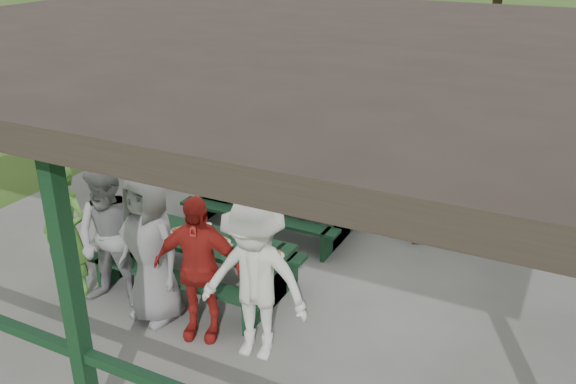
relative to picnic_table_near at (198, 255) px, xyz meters
The scene contains 16 objects.
ground 1.44m from the picnic_table_near, 65.15° to the left, with size 90.00×90.00×0.00m, color #35571B.
concrete_slab 1.42m from the picnic_table_near, 65.15° to the left, with size 10.00×8.00×0.10m, color #61615C.
pavilion_structure 2.91m from the picnic_table_near, 65.15° to the left, with size 10.60×8.60×3.24m.
picnic_table_near is the anchor object (origin of this frame).
picnic_table_far 2.00m from the picnic_table_near, 87.76° to the left, with size 2.64×1.39×0.75m.
table_setting 0.35m from the picnic_table_near, ahead, with size 2.48×0.45×0.10m.
contestant_green 1.67m from the picnic_table_near, 145.34° to the right, with size 0.66×0.44×1.82m, color #4E8A30.
contestant_grey_left 1.16m from the picnic_table_near, 129.77° to the right, with size 0.91×0.71×1.87m, color gray.
contestant_grey_mid 0.95m from the picnic_table_near, 95.22° to the right, with size 0.93×0.61×1.90m, color gray.
contestant_red 1.14m from the picnic_table_near, 54.23° to the right, with size 1.04×0.43×1.77m, color #A8211C.
contestant_white_fedora 1.71m from the picnic_table_near, 32.91° to the right, with size 1.30×0.85×1.95m.
spectator_lblue 2.93m from the picnic_table_near, 86.34° to the left, with size 1.46×0.46×1.57m, color #8CB4D8.
spectator_blue 3.48m from the picnic_table_near, 105.98° to the left, with size 0.64×0.42×1.75m, color teal.
spectator_grey 3.39m from the picnic_table_near, 53.41° to the left, with size 0.85×0.66×1.76m, color #98979A.
pickup_truck 8.87m from the picnic_table_near, 83.58° to the left, with size 2.28×4.95×1.38m, color silver.
farm_trailer 10.11m from the picnic_table_near, 92.77° to the left, with size 3.44×1.59×1.20m.
Camera 1 is at (3.67, -6.94, 4.52)m, focal length 38.00 mm.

